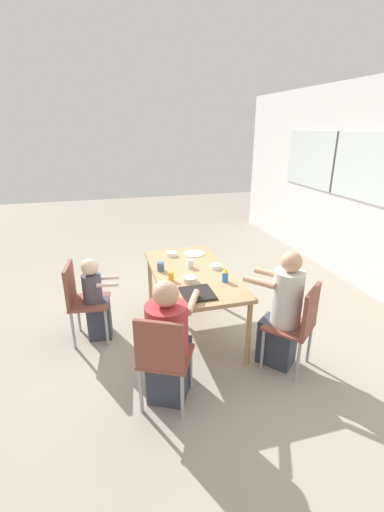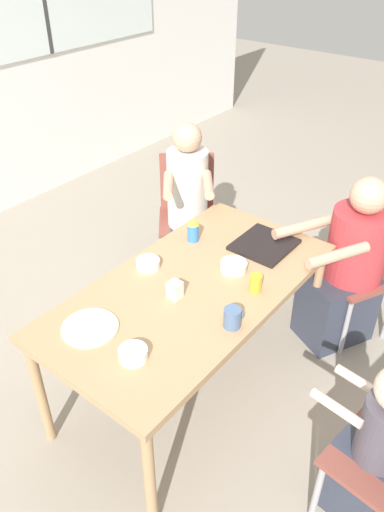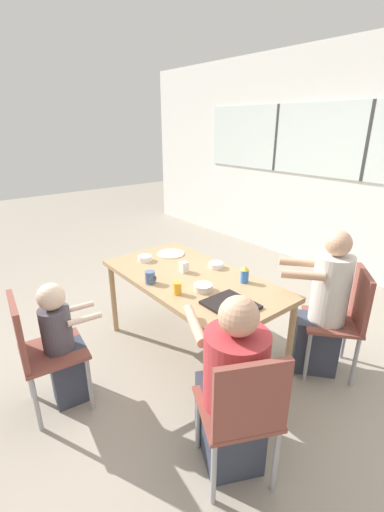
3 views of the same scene
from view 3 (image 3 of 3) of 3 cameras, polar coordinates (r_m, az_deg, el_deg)
The scene contains 18 objects.
ground_plane at distance 3.12m, azimuth -0.00°, elevation -15.66°, with size 16.00×16.00×0.00m, color gray.
wall_back_with_windows at distance 4.65m, azimuth 26.92°, elevation 13.43°, with size 8.40×0.08×2.80m.
dining_table at distance 2.77m, azimuth -0.00°, elevation -4.69°, with size 1.56×0.81×0.72m.
chair_for_woman_green_shirt at distance 2.89m, azimuth 24.19°, elevation -8.71°, with size 0.56×0.56×0.87m.
chair_for_man_blue_shirt at distance 1.91m, azimuth 8.51°, elevation -23.93°, with size 0.54×0.54×0.87m.
chair_for_toddler at distance 2.51m, azimuth -24.41°, elevation -13.43°, with size 0.45×0.45×0.87m.
person_woman_green_shirt at distance 2.84m, azimuth 21.06°, elevation -8.30°, with size 0.56×0.53×1.17m.
person_man_blue_shirt at distance 2.06m, azimuth 6.65°, elevation -21.48°, with size 0.71×0.58×1.09m.
person_toddler at distance 2.57m, azimuth -20.65°, elevation -14.09°, with size 0.24×0.39×0.93m.
food_tray_dark at distance 2.34m, azimuth 6.45°, elevation -8.07°, with size 0.32×0.29×0.02m.
coffee_mug at distance 2.64m, azimuth -6.97°, elevation -3.56°, with size 0.08×0.08×0.10m.
sippy_cup at distance 2.66m, azimuth 8.78°, elevation -2.97°, with size 0.07×0.07×0.14m.
juice_glass at distance 2.46m, azimuth -2.43°, elevation -5.39°, with size 0.06×0.06×0.09m.
milk_carton_small at distance 2.82m, azimuth -1.39°, elevation -1.84°, with size 0.06×0.06×0.09m.
bowl_white_shallow at distance 2.92m, azimuth 4.01°, elevation -1.53°, with size 0.12×0.12×0.05m.
bowl_cereal at distance 2.52m, azimuth 1.86°, elevation -5.27°, with size 0.14×0.14×0.05m.
bowl_fruit at distance 3.08m, azimuth -7.85°, elevation -0.38°, with size 0.12×0.12×0.05m.
plate_tortillas at distance 3.22m, azimuth -3.56°, elevation 0.39°, with size 0.26×0.26×0.01m.
Camera 3 is at (1.94, -1.57, 1.87)m, focal length 24.00 mm.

